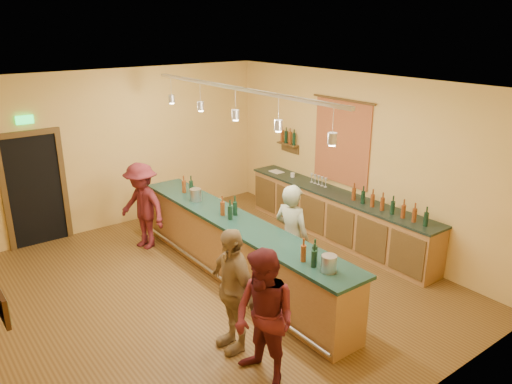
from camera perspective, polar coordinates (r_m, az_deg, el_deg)
floor at (r=8.20m, az=-4.90°, el=-10.85°), size 7.00×7.00×0.00m
ceiling at (r=7.17m, az=-5.63°, el=11.93°), size 6.50×7.00×0.02m
wall_back at (r=10.56m, az=-15.44°, el=4.77°), size 6.50×0.02×3.20m
wall_front at (r=5.15m, az=16.32°, el=-10.49°), size 6.50×0.02×3.20m
wall_right at (r=9.57m, az=11.50°, el=3.64°), size 0.02×7.00×3.20m
doorway at (r=10.19m, az=-23.99°, el=0.50°), size 1.15×0.09×2.48m
tapestry at (r=9.75m, az=9.76°, el=5.55°), size 0.03×1.40×1.60m
bottle_shelf at (r=10.81m, az=3.70°, el=6.09°), size 0.17×0.55×0.54m
back_counter at (r=9.83m, az=9.21°, el=-2.65°), size 0.60×4.55×1.27m
tasting_bar at (r=8.15m, az=-2.15°, el=-6.17°), size 0.73×5.10×1.38m
pendant_track at (r=7.46m, az=-2.37°, el=10.60°), size 0.11×4.60×0.50m
bartender at (r=7.85m, az=4.11°, el=-5.17°), size 0.53×0.70×1.73m
customer_a at (r=5.89m, az=0.98°, el=-14.29°), size 0.71×0.87×1.68m
customer_b at (r=6.45m, az=-2.72°, el=-11.10°), size 0.50×1.02×1.68m
customer_c at (r=9.47m, az=-12.88°, el=-1.57°), size 0.89×1.19×1.64m
bar_stool at (r=10.02m, az=-4.75°, el=-1.74°), size 0.33×0.33×0.68m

